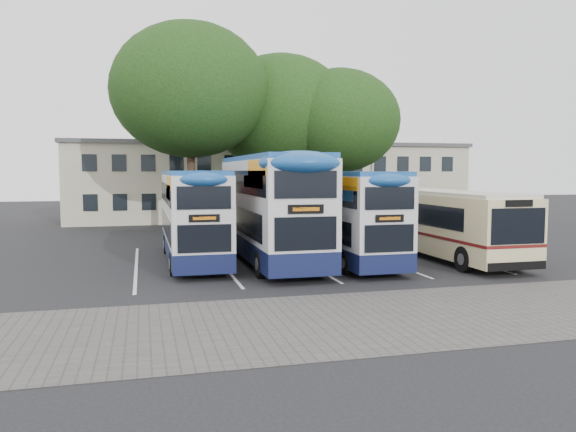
% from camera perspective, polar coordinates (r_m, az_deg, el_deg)
% --- Properties ---
extents(ground, '(120.00, 120.00, 0.00)m').
position_cam_1_polar(ground, '(21.76, 14.46, -5.95)').
color(ground, black).
rests_on(ground, ground).
extents(paving_strip, '(40.00, 6.00, 0.01)m').
position_cam_1_polar(paving_strip, '(16.55, 16.82, -9.32)').
color(paving_strip, '#595654').
rests_on(paving_strip, ground).
extents(bay_lines, '(14.12, 11.00, 0.01)m').
position_cam_1_polar(bay_lines, '(24.93, 1.19, -4.46)').
color(bay_lines, silver).
rests_on(bay_lines, ground).
extents(depot_building, '(32.40, 8.40, 6.20)m').
position_cam_1_polar(depot_building, '(46.86, -1.70, 3.65)').
color(depot_building, '#B4AA91').
rests_on(depot_building, ground).
extents(lamp_post, '(0.25, 1.05, 9.06)m').
position_cam_1_polar(lamp_post, '(42.02, 8.51, 6.13)').
color(lamp_post, gray).
rests_on(lamp_post, ground).
extents(tree_left, '(9.55, 9.55, 12.85)m').
position_cam_1_polar(tree_left, '(35.26, -9.93, 12.44)').
color(tree_left, black).
rests_on(tree_left, ground).
extents(tree_mid, '(9.36, 9.36, 11.76)m').
position_cam_1_polar(tree_mid, '(38.54, -0.70, 10.32)').
color(tree_mid, black).
rests_on(tree_mid, ground).
extents(tree_right, '(8.02, 8.02, 10.65)m').
position_cam_1_polar(tree_right, '(37.77, 5.24, 9.59)').
color(tree_right, black).
rests_on(tree_right, ground).
extents(bus_dd_left, '(2.30, 9.46, 3.94)m').
position_cam_1_polar(bus_dd_left, '(24.54, -9.67, 0.42)').
color(bus_dd_left, '#10173E').
rests_on(bus_dd_left, ground).
extents(bus_dd_mid, '(2.66, 10.96, 4.57)m').
position_cam_1_polar(bus_dd_mid, '(24.25, -1.85, 1.25)').
color(bus_dd_mid, '#10173E').
rests_on(bus_dd_mid, ground).
extents(bus_dd_right, '(2.27, 9.38, 3.91)m').
position_cam_1_polar(bus_dd_right, '(24.43, 5.63, 0.41)').
color(bus_dd_right, '#10173E').
rests_on(bus_dd_right, ground).
extents(bus_single, '(2.60, 10.20, 3.04)m').
position_cam_1_polar(bus_single, '(26.37, 15.58, -0.37)').
color(bus_single, beige).
rests_on(bus_single, ground).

